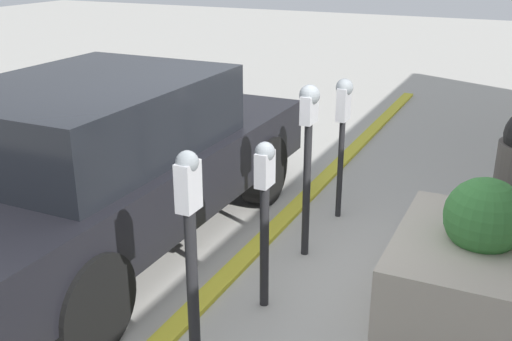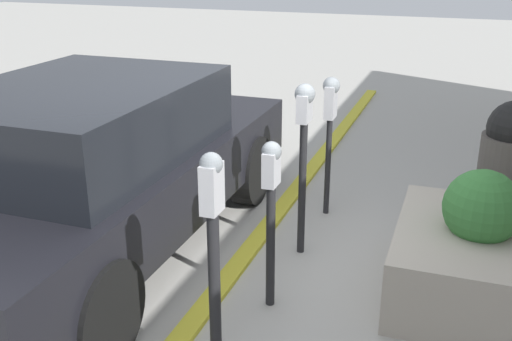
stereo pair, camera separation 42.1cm
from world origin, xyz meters
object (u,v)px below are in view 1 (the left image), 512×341
object	(u,v)px
parking_meter_middle	(308,135)
parked_car_front	(104,159)
planter_box	(477,265)
parking_meter_fourth	(343,114)
parking_meter_nearest	(191,240)
parking_meter_second	(265,197)

from	to	relation	value
parking_meter_middle	parked_car_front	size ratio (longest dim) A/B	0.34
planter_box	parked_car_front	xyz separation A→B (m)	(-0.30, 3.09, 0.45)
parking_meter_fourth	parked_car_front	size ratio (longest dim) A/B	0.31
parking_meter_middle	planter_box	distance (m)	1.62
parking_meter_nearest	parking_meter_fourth	world-z (taller)	parking_meter_nearest
parking_meter_middle	parked_car_front	distance (m)	1.78
parked_car_front	parking_meter_fourth	bearing A→B (deg)	-50.18
parking_meter_nearest	parked_car_front	bearing A→B (deg)	52.23
parking_meter_nearest	parking_meter_second	world-z (taller)	parking_meter_nearest
parking_meter_middle	parking_meter_fourth	bearing A→B (deg)	-1.40
parking_meter_middle	parking_meter_second	bearing A→B (deg)	-179.52
planter_box	parked_car_front	distance (m)	3.14
parking_meter_nearest	parking_meter_middle	xyz separation A→B (m)	(1.82, -0.02, 0.11)
parking_meter_second	parking_meter_fourth	size ratio (longest dim) A/B	0.92
parking_meter_middle	parking_meter_fourth	xyz separation A→B (m)	(0.87, -0.02, -0.04)
parked_car_front	planter_box	bearing A→B (deg)	-84.33
parking_meter_second	parked_car_front	xyz separation A→B (m)	(0.33, 1.68, -0.08)
planter_box	parking_meter_middle	bearing A→B (deg)	80.58
parking_meter_fourth	parking_meter_nearest	bearing A→B (deg)	179.17
parking_meter_fourth	parked_car_front	world-z (taller)	parked_car_front
parking_meter_second	planter_box	world-z (taller)	parking_meter_second
parking_meter_second	parking_meter_middle	world-z (taller)	parking_meter_middle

